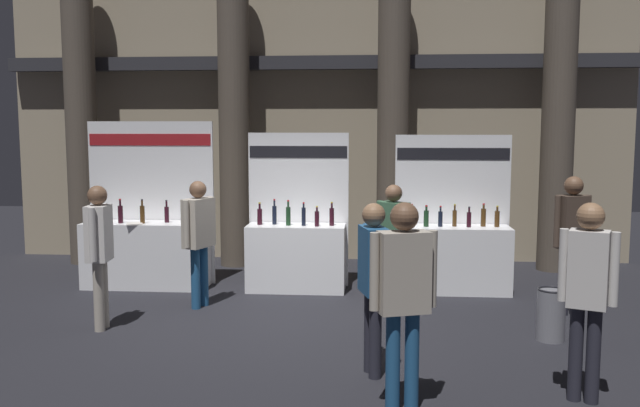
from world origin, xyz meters
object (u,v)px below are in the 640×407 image
exhibitor_booth_2 (453,252)px  visitor_6 (588,285)px  visitor_0 (403,287)px  visitor_4 (572,232)px  visitor_2 (373,273)px  trash_bin (551,314)px  visitor_1 (393,236)px  visitor_5 (199,231)px  exhibitor_booth_1 (297,250)px  exhibitor_booth_0 (147,246)px  visitor_3 (99,244)px

exhibitor_booth_2 → visitor_6: exhibitor_booth_2 is taller
visitor_0 → visitor_4: bearing=36.8°
visitor_2 → visitor_6: (1.88, -0.52, 0.04)m
trash_bin → visitor_1: size_ratio=0.36×
visitor_1 → visitor_2: bearing=-53.7°
exhibitor_booth_2 → trash_bin: size_ratio=3.84×
exhibitor_booth_2 → trash_bin: (0.85, -2.29, -0.29)m
visitor_2 → visitor_5: size_ratio=0.99×
exhibitor_booth_1 → visitor_1: exhibitor_booth_1 is taller
visitor_5 → visitor_6: (4.24, -2.88, 0.01)m
exhibitor_booth_0 → trash_bin: exhibitor_booth_0 is taller
visitor_3 → exhibitor_booth_1: bearing=-48.2°
trash_bin → visitor_0: (-1.80, -2.12, 0.80)m
trash_bin → visitor_2: (-2.05, -1.26, 0.72)m
visitor_1 → visitor_5: (-2.62, 0.02, 0.03)m
visitor_4 → visitor_5: visitor_4 is taller
exhibitor_booth_0 → visitor_2: size_ratio=1.48×
exhibitor_booth_1 → trash_bin: (3.20, -2.22, -0.30)m
exhibitor_booth_0 → visitor_3: (0.18, -2.23, 0.43)m
trash_bin → visitor_1: (-1.79, 1.09, 0.72)m
visitor_2 → visitor_4: size_ratio=0.94×
visitor_2 → exhibitor_booth_1: bearing=3.0°
visitor_0 → visitor_4: size_ratio=1.00×
exhibitor_booth_0 → visitor_0: bearing=-49.4°
exhibitor_booth_0 → visitor_0: 5.76m
exhibitor_booth_2 → exhibitor_booth_0: bearing=-179.3°
exhibitor_booth_0 → visitor_4: 6.18m
trash_bin → exhibitor_booth_2: bearing=110.4°
exhibitor_booth_2 → visitor_1: (-0.93, -1.21, 0.42)m
exhibitor_booth_1 → visitor_4: 3.92m
visitor_3 → visitor_5: size_ratio=1.01×
exhibitor_booth_1 → visitor_0: 4.59m
exhibitor_booth_1 → visitor_0: exhibitor_booth_1 is taller
exhibitor_booth_0 → visitor_2: 4.95m
visitor_4 → visitor_6: bearing=55.8°
visitor_3 → visitor_4: size_ratio=0.96×
exhibitor_booth_2 → visitor_3: exhibitor_booth_2 is taller
exhibitor_booth_0 → trash_bin: bearing=-22.0°
trash_bin → visitor_5: bearing=165.9°
exhibitor_booth_0 → visitor_4: bearing=-10.4°
visitor_0 → visitor_6: visitor_0 is taller
visitor_3 → visitor_6: bearing=-113.1°
visitor_4 → visitor_2: bearing=22.1°
trash_bin → visitor_3: size_ratio=0.35×
exhibitor_booth_0 → exhibitor_booth_2: size_ratio=1.09×
exhibitor_booth_1 → visitor_3: size_ratio=1.35×
trash_bin → visitor_4: visitor_4 is taller
visitor_1 → visitor_2: 2.36m
trash_bin → visitor_3: bearing=179.9°
visitor_3 → visitor_4: (5.87, 1.12, 0.05)m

